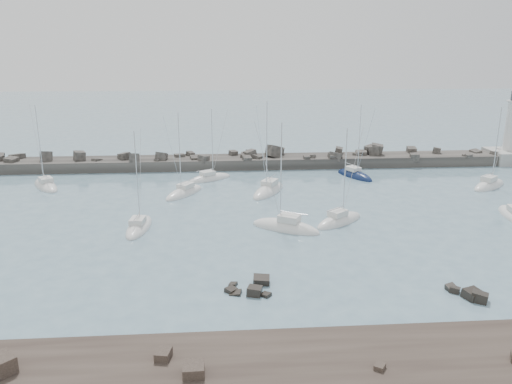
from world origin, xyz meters
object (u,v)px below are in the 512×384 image
sailboat_3 (139,228)px  sailboat_7 (339,221)px  sailboat_12 (489,186)px  sailboat_4 (210,179)px  sailboat_13 (184,193)px  sailboat_1 (46,186)px  lighthouse (510,146)px  sailboat_8 (354,176)px  sailboat_6 (268,191)px  sailboat_5 (286,228)px

sailboat_3 → sailboat_7: sailboat_7 is taller
sailboat_3 → sailboat_12: sailboat_12 is taller
sailboat_4 → sailboat_13: size_ratio=0.95×
sailboat_12 → sailboat_1: bearing=175.8°
lighthouse → sailboat_1: 80.88m
sailboat_1 → sailboat_13: (21.39, -5.40, -0.00)m
sailboat_1 → sailboat_8: size_ratio=1.04×
lighthouse → sailboat_6: lighthouse is taller
sailboat_1 → sailboat_5: sailboat_5 is taller
sailboat_8 → sailboat_13: size_ratio=0.99×
sailboat_4 → sailboat_6: 11.77m
sailboat_6 → sailboat_13: (-12.36, -0.10, -0.02)m
sailboat_6 → sailboat_13: bearing=-179.5°
lighthouse → sailboat_13: 61.03m
sailboat_1 → sailboat_4: (24.97, 2.53, -0.01)m
sailboat_1 → lighthouse: bearing=7.9°
sailboat_1 → sailboat_12: sailboat_1 is taller
sailboat_5 → sailboat_7: (6.83, 1.81, -0.01)m
sailboat_1 → sailboat_8: (48.85, 2.83, 0.00)m
sailboat_3 → sailboat_5: sailboat_5 is taller
lighthouse → sailboat_4: (-55.08, -8.64, -2.96)m
sailboat_4 → sailboat_6: (8.78, -7.84, 0.02)m
sailboat_3 → sailboat_4: 23.37m
sailboat_1 → sailboat_7: size_ratio=1.07×
lighthouse → sailboat_12: lighthouse is taller
sailboat_6 → sailboat_13: sailboat_6 is taller
sailboat_4 → sailboat_13: sailboat_13 is taller
sailboat_13 → lighthouse: bearing=15.8°
sailboat_5 → sailboat_13: size_ratio=1.06×
sailboat_6 → sailboat_8: 17.15m
lighthouse → sailboat_3: (-63.08, -30.60, -2.96)m
sailboat_7 → sailboat_1: bearing=155.1°
sailboat_1 → sailboat_7: bearing=-24.9°
sailboat_3 → sailboat_5: bearing=-4.8°
lighthouse → sailboat_3: lighthouse is taller
sailboat_4 → sailboat_7: bearing=-53.2°
sailboat_1 → sailboat_4: sailboat_1 is taller
sailboat_7 → sailboat_6: bearing=118.1°
sailboat_1 → sailboat_13: bearing=-14.2°
sailboat_12 → sailboat_6: bearing=-179.4°
sailboat_3 → sailboat_13: bearing=72.5°
sailboat_1 → sailboat_3: (16.98, -19.43, -0.01)m
lighthouse → sailboat_7: (-38.95, -30.24, -2.95)m
sailboat_5 → sailboat_12: bearing=25.4°
sailboat_1 → sailboat_5: size_ratio=0.98×
sailboat_1 → sailboat_8: sailboat_1 is taller
lighthouse → sailboat_6: bearing=-160.4°
sailboat_7 → sailboat_4: bearing=126.8°
sailboat_7 → sailboat_3: bearing=-179.1°
sailboat_3 → sailboat_8: bearing=34.9°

